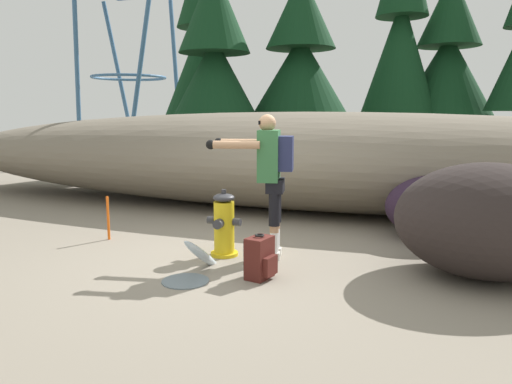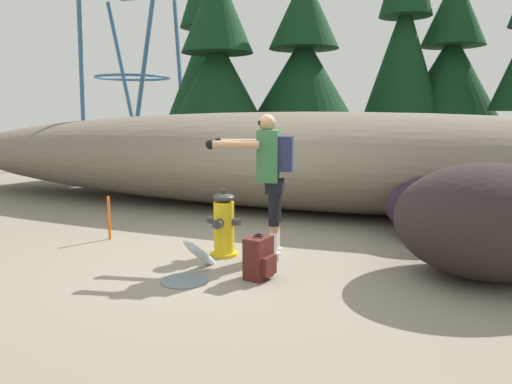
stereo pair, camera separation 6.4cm
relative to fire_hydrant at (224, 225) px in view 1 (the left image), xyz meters
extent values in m
cube|color=gray|center=(0.16, -0.06, -0.39)|extent=(56.00, 56.00, 0.04)
ellipsoid|color=#756B5B|center=(0.16, 3.31, 0.50)|extent=(16.16, 3.20, 1.74)
cylinder|color=gold|center=(0.00, 0.00, -0.35)|extent=(0.33, 0.33, 0.04)
cylinder|color=gold|center=(0.00, 0.00, -0.02)|extent=(0.25, 0.25, 0.62)
ellipsoid|color=#333338|center=(0.00, 0.00, 0.34)|extent=(0.26, 0.26, 0.10)
cylinder|color=#333338|center=(0.00, 0.00, 0.41)|extent=(0.06, 0.06, 0.05)
cylinder|color=#333338|center=(-0.17, 0.00, 0.05)|extent=(0.09, 0.09, 0.09)
cylinder|color=#333338|center=(0.17, 0.00, 0.05)|extent=(0.09, 0.09, 0.09)
cylinder|color=#333338|center=(0.00, -0.16, 0.05)|extent=(0.11, 0.09, 0.11)
ellipsoid|color=silver|center=(0.00, -0.59, -0.21)|extent=(0.10, 0.89, 0.61)
cylinder|color=slate|center=(0.00, -1.00, -0.37)|extent=(0.49, 0.49, 0.01)
cube|color=beige|center=(0.56, 0.02, -0.33)|extent=(0.28, 0.15, 0.09)
cylinder|color=white|center=(0.62, 0.03, -0.16)|extent=(0.10, 0.10, 0.24)
cylinder|color=tan|center=(0.62, 0.03, 0.00)|extent=(0.10, 0.10, 0.08)
cylinder|color=black|center=(0.62, 0.03, 0.24)|extent=(0.13, 0.13, 0.41)
cube|color=beige|center=(0.52, 0.22, -0.33)|extent=(0.28, 0.15, 0.09)
cylinder|color=white|center=(0.58, 0.23, -0.16)|extent=(0.10, 0.10, 0.24)
cylinder|color=tan|center=(0.58, 0.23, 0.00)|extent=(0.10, 0.10, 0.08)
cylinder|color=black|center=(0.58, 0.23, 0.24)|extent=(0.13, 0.13, 0.41)
cube|color=black|center=(0.60, 0.13, 0.50)|extent=(0.26, 0.35, 0.16)
cube|color=#336B3D|center=(0.53, 0.12, 0.84)|extent=(0.31, 0.40, 0.60)
cube|color=#23284C|center=(0.72, 0.16, 0.87)|extent=(0.21, 0.31, 0.40)
sphere|color=tan|center=(0.51, 0.11, 1.22)|extent=(0.20, 0.20, 0.20)
cube|color=black|center=(0.42, 0.09, 1.23)|extent=(0.05, 0.15, 0.04)
cylinder|color=tan|center=(0.21, -0.18, 0.98)|extent=(0.59, 0.21, 0.09)
sphere|color=black|center=(-0.05, -0.23, 0.98)|extent=(0.11, 0.11, 0.11)
cylinder|color=tan|center=(0.12, 0.25, 0.98)|extent=(0.59, 0.21, 0.09)
sphere|color=black|center=(-0.14, 0.20, 0.98)|extent=(0.11, 0.11, 0.11)
cube|color=#511E19|center=(0.68, -0.64, -0.15)|extent=(0.26, 0.33, 0.44)
cube|color=#511E19|center=(0.81, -0.67, -0.22)|extent=(0.10, 0.22, 0.20)
torus|color=black|center=(0.68, -0.64, 0.09)|extent=(0.10, 0.10, 0.02)
cube|color=black|center=(0.58, -0.54, -0.15)|extent=(0.04, 0.06, 0.37)
cube|color=black|center=(0.55, -0.70, -0.15)|extent=(0.04, 0.06, 0.37)
ellipsoid|color=#2B2322|center=(2.90, 0.21, 0.23)|extent=(2.05, 1.80, 1.21)
ellipsoid|color=#291A2C|center=(2.45, 1.74, 0.07)|extent=(1.74, 1.52, 0.89)
cylinder|color=#47331E|center=(-4.17, 8.41, 0.37)|extent=(0.32, 0.32, 1.49)
cone|color=#0F3319|center=(-4.17, 8.41, 2.75)|extent=(2.67, 2.67, 3.27)
cylinder|color=#47331E|center=(-3.06, 6.53, 0.15)|extent=(0.34, 0.34, 1.05)
cone|color=#0F3319|center=(-3.06, 6.53, 1.99)|extent=(2.83, 2.83, 2.62)
cone|color=#0F3319|center=(-3.06, 6.53, 3.95)|extent=(1.84, 1.84, 2.18)
cylinder|color=#47331E|center=(-1.18, 8.05, 0.34)|extent=(0.35, 0.35, 1.44)
cone|color=#0F3319|center=(-1.18, 8.05, 2.27)|extent=(2.92, 2.92, 2.41)
cone|color=#0F3319|center=(-1.18, 8.05, 4.07)|extent=(1.90, 1.90, 2.01)
cylinder|color=#47331E|center=(1.38, 8.80, 0.37)|extent=(0.26, 0.26, 1.49)
cone|color=#0F3319|center=(1.38, 8.80, 2.77)|extent=(2.13, 2.13, 3.30)
cylinder|color=#47331E|center=(2.60, 9.53, 0.40)|extent=(0.32, 0.32, 1.56)
cone|color=#0F3319|center=(2.60, 9.53, 2.36)|extent=(2.63, 2.63, 2.36)
cone|color=#0F3319|center=(2.60, 9.53, 4.13)|extent=(1.71, 1.71, 1.97)
cylinder|color=#386089|center=(-7.36, 12.33, 2.69)|extent=(0.96, 0.96, 6.15)
cylinder|color=#386089|center=(-9.97, 12.33, 2.69)|extent=(0.96, 0.96, 6.15)
cylinder|color=#386089|center=(-7.36, 9.71, 2.69)|extent=(0.96, 0.96, 6.15)
cylinder|color=#386089|center=(-9.97, 9.71, 2.69)|extent=(0.96, 0.96, 6.15)
torus|color=#386089|center=(-8.67, 11.02, 2.69)|extent=(2.82, 2.82, 0.10)
cylinder|color=#E55914|center=(-1.79, 0.17, -0.07)|extent=(0.04, 0.04, 0.60)
camera|label=1|loc=(2.30, -5.30, 1.33)|focal=34.43mm
camera|label=2|loc=(2.36, -5.27, 1.33)|focal=34.43mm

